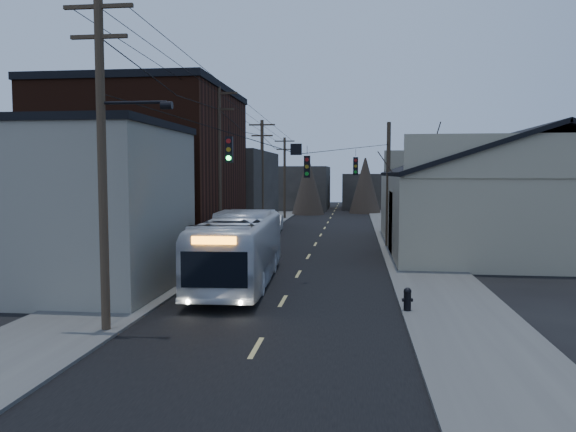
% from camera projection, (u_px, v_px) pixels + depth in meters
% --- Properties ---
extents(ground, '(160.00, 160.00, 0.00)m').
position_uv_depth(ground, '(242.00, 373.00, 14.20)').
color(ground, black).
rests_on(ground, ground).
extents(road_surface, '(9.00, 110.00, 0.02)m').
position_uv_depth(road_surface, '(319.00, 238.00, 43.90)').
color(road_surface, black).
rests_on(road_surface, ground).
extents(sidewalk_left, '(4.00, 110.00, 0.12)m').
position_uv_depth(sidewalk_left, '(238.00, 236.00, 44.67)').
color(sidewalk_left, '#474744').
rests_on(sidewalk_left, ground).
extents(sidewalk_right, '(4.00, 110.00, 0.12)m').
position_uv_depth(sidewalk_right, '(403.00, 238.00, 43.12)').
color(sidewalk_right, '#474744').
rests_on(sidewalk_right, ground).
extents(building_clapboard, '(8.00, 8.00, 7.00)m').
position_uv_depth(building_clapboard, '(77.00, 210.00, 23.92)').
color(building_clapboard, gray).
rests_on(building_clapboard, ground).
extents(building_brick, '(10.00, 12.00, 10.00)m').
position_uv_depth(building_brick, '(148.00, 174.00, 34.82)').
color(building_brick, black).
rests_on(building_brick, ground).
extents(building_left_far, '(9.00, 14.00, 7.00)m').
position_uv_depth(building_left_far, '(219.00, 191.00, 50.71)').
color(building_left_far, '#2F2B25').
rests_on(building_left_far, ground).
extents(warehouse, '(16.16, 20.60, 7.73)m').
position_uv_depth(warehouse, '(510.00, 209.00, 37.20)').
color(warehouse, gray).
rests_on(warehouse, ground).
extents(building_far_left, '(10.00, 12.00, 6.00)m').
position_uv_depth(building_far_left, '(293.00, 188.00, 79.04)').
color(building_far_left, '#2F2B25').
rests_on(building_far_left, ground).
extents(building_far_right, '(12.00, 14.00, 5.00)m').
position_uv_depth(building_far_right, '(384.00, 191.00, 82.48)').
color(building_far_right, '#2F2B25').
rests_on(building_far_right, ground).
extents(bare_tree, '(0.40, 0.40, 7.20)m').
position_uv_depth(bare_tree, '(419.00, 198.00, 32.95)').
color(bare_tree, black).
rests_on(bare_tree, ground).
extents(utility_lines, '(11.24, 45.28, 10.50)m').
position_uv_depth(utility_lines, '(268.00, 175.00, 38.10)').
color(utility_lines, '#382B1E').
rests_on(utility_lines, ground).
extents(bus, '(3.32, 11.81, 3.25)m').
position_uv_depth(bus, '(240.00, 249.00, 25.36)').
color(bus, silver).
rests_on(bus, ground).
extents(parked_car, '(1.86, 4.47, 1.44)m').
position_uv_depth(parked_car, '(273.00, 223.00, 48.87)').
color(parked_car, '#ABAFB3').
rests_on(parked_car, ground).
extents(fire_hydrant, '(0.40, 0.29, 0.84)m').
position_uv_depth(fire_hydrant, '(407.00, 298.00, 20.16)').
color(fire_hydrant, black).
rests_on(fire_hydrant, sidewalk_right).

